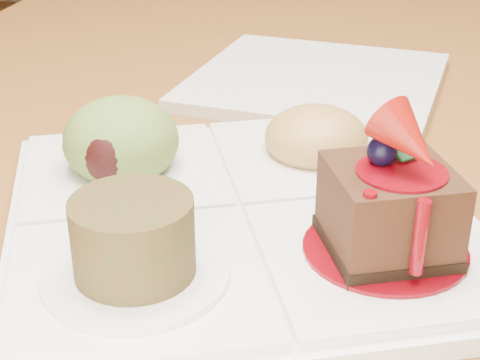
# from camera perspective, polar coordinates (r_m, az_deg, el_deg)

# --- Properties ---
(dining_table) EXTENTS (1.00, 1.80, 0.75)m
(dining_table) POSITION_cam_1_polar(r_m,az_deg,el_deg) (1.02, 10.51, 8.86)
(dining_table) COLOR brown
(dining_table) RESTS_ON ground
(sampler_plate) EXTENTS (0.37, 0.37, 0.11)m
(sampler_plate) POSITION_cam_1_polar(r_m,az_deg,el_deg) (0.46, -0.37, -1.19)
(sampler_plate) COLOR white
(sampler_plate) RESTS_ON dining_table
(second_plate) EXTENTS (0.26, 0.26, 0.01)m
(second_plate) POSITION_cam_1_polar(r_m,az_deg,el_deg) (0.72, 5.94, 7.65)
(second_plate) COLOR white
(second_plate) RESTS_ON dining_table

